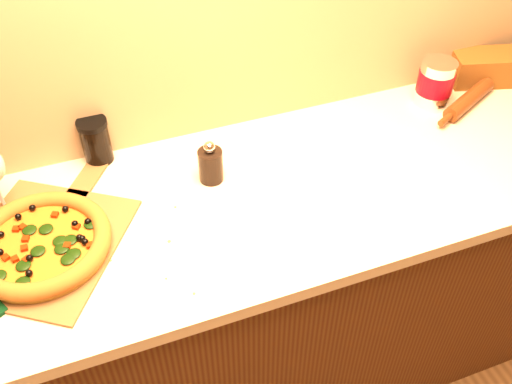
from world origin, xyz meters
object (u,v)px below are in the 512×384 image
Objects in this scene: pepper_grinder at (211,164)px; pizza_peel at (46,240)px; coffee_canister at (435,83)px; dark_jar at (96,141)px; rolling_pin at (469,99)px; pizza at (41,244)px.

pizza_peel is at bearing -170.22° from pepper_grinder.
coffee_canister is 1.07m from dark_jar.
pizza_peel is 1.72× the size of rolling_pin.
pizza_peel is at bearing -174.66° from rolling_pin.
coffee_canister is (1.25, 0.21, 0.05)m from pizza.
pizza is 2.65× the size of pepper_grinder.
rolling_pin is 1.18m from dark_jar.
rolling_pin is at bearing 39.38° from pizza_peel.
coffee_canister reaches higher than pizza_peel.
pepper_grinder reaches higher than rolling_pin.
pizza is (-0.01, -0.03, 0.03)m from pizza_peel.
dark_jar is (-1.17, 0.15, 0.04)m from rolling_pin.
coffee_canister is at bearing 154.31° from rolling_pin.
dark_jar is (0.18, 0.27, 0.07)m from pizza_peel.
dark_jar is at bearing 58.44° from pizza.
dark_jar reaches higher than pizza.
coffee_canister is at bearing -5.20° from dark_jar.
pizza_peel is 0.04m from pizza.
pepper_grinder is 0.94× the size of dark_jar.
coffee_canister reaches higher than rolling_pin.
pepper_grinder is at bearing -172.82° from coffee_canister.
dark_jar is at bearing 172.76° from rolling_pin.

